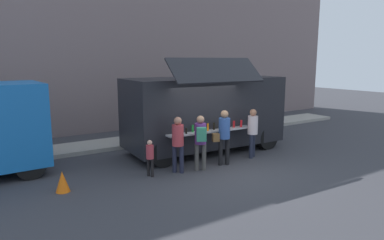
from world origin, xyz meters
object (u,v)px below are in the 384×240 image
Objects in this scene: trash_bin at (250,118)px; customer_front_ordering at (224,133)px; traffic_cone_orange at (62,181)px; customer_mid_with_backpack at (201,137)px; food_truck_main at (205,111)px; customer_rear_waiting at (178,140)px; child_near_queue at (150,155)px; customer_extra_browsing at (253,129)px.

customer_front_ordering reaches higher than trash_bin.
trash_bin is 6.36m from customer_front_ordering.
traffic_cone_orange is 0.32× the size of customer_mid_with_backpack.
food_truck_main reaches higher than customer_mid_with_backpack.
customer_rear_waiting reaches higher than trash_bin.
customer_mid_with_backpack is 1.00× the size of customer_rear_waiting.
customer_front_ordering is 1.64× the size of child_near_queue.
trash_bin is 0.96× the size of child_near_queue.
food_truck_main is 5.38× the size of child_near_queue.
trash_bin is 8.26m from child_near_queue.
customer_rear_waiting reaches higher than child_near_queue.
customer_mid_with_backpack is 2.33m from customer_extra_browsing.
food_truck_main is 5.03m from trash_bin.
traffic_cone_orange is at bearing -163.71° from food_truck_main.
child_near_queue is (-7.32, -3.83, 0.13)m from trash_bin.
customer_extra_browsing is at bearing -59.06° from food_truck_main.
customer_front_ordering is 1.05× the size of customer_mid_with_backpack.
traffic_cone_orange is 6.31m from customer_extra_browsing.
traffic_cone_orange is 0.32× the size of customer_rear_waiting.
trash_bin is at bearing -70.59° from customer_extra_browsing.
trash_bin is 0.58× the size of customer_front_ordering.
customer_rear_waiting is at bearing -4.72° from traffic_cone_orange.
customer_front_ordering is 1.05× the size of customer_extra_browsing.
trash_bin is 0.61× the size of customer_mid_with_backpack.
customer_mid_with_backpack is at bearing -144.24° from trash_bin.
child_near_queue is at bearing -3.18° from traffic_cone_orange.
customer_mid_with_backpack reaches higher than trash_bin.
customer_extra_browsing is (6.26, -0.23, 0.74)m from traffic_cone_orange.
child_near_queue is (2.42, -0.13, 0.37)m from traffic_cone_orange.
trash_bin is 0.61× the size of customer_rear_waiting.
traffic_cone_orange is 4.97m from customer_front_ordering.
traffic_cone_orange is 2.45m from child_near_queue.
customer_front_ordering is (-4.84, -4.09, 0.54)m from trash_bin.
customer_extra_browsing reaches higher than child_near_queue.
customer_rear_waiting is 1.00× the size of customer_extra_browsing.
child_near_queue is at bearing -151.08° from food_truck_main.
customer_mid_with_backpack is at bearing -6.90° from traffic_cone_orange.
customer_front_ordering is (4.89, -0.39, 0.78)m from traffic_cone_orange.
customer_mid_with_backpack is 1.00× the size of customer_extra_browsing.
customer_extra_browsing reaches higher than trash_bin.
customer_front_ordering is 1.63m from customer_rear_waiting.
child_near_queue is (-2.48, 0.26, -0.41)m from customer_front_ordering.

